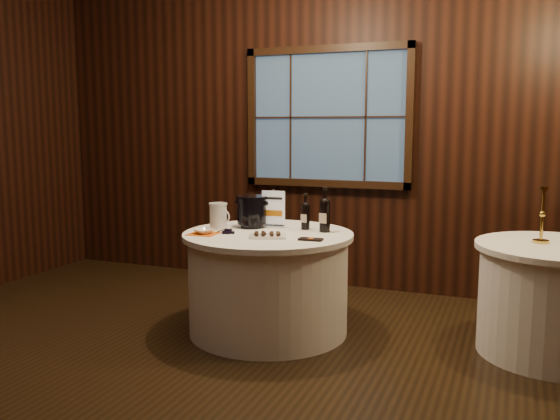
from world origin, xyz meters
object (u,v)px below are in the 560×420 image
at_px(port_bottle_left, 305,214).
at_px(grape_bunch, 228,232).
at_px(side_table, 555,300).
at_px(chocolate_box, 311,239).
at_px(ice_bucket, 252,211).
at_px(chocolate_plate, 267,235).
at_px(glass_pitcher, 218,216).
at_px(brass_candlestick, 542,222).
at_px(cracker_bowl, 204,231).
at_px(sign_stand, 274,214).
at_px(main_table, 268,282).
at_px(port_bottle_right, 325,213).

bearing_deg(port_bottle_left, grape_bunch, -135.73).
distance_m(side_table, chocolate_box, 1.71).
relative_size(ice_bucket, chocolate_plate, 0.80).
xyz_separation_m(glass_pitcher, brass_candlestick, (2.30, 0.34, 0.04)).
bearing_deg(cracker_bowl, port_bottle_left, 36.52).
distance_m(cracker_bowl, brass_candlestick, 2.38).
bearing_deg(port_bottle_left, sign_stand, -175.55).
relative_size(main_table, cracker_bowl, 8.99).
relative_size(chocolate_plate, chocolate_box, 1.88).
bearing_deg(side_table, ice_bucket, -176.60).
relative_size(chocolate_box, grape_bunch, 1.07).
bearing_deg(sign_stand, grape_bunch, -123.53).
distance_m(chocolate_box, glass_pitcher, 0.83).
height_order(port_bottle_right, ice_bucket, port_bottle_right).
xyz_separation_m(chocolate_plate, cracker_bowl, (-0.49, -0.05, 0.01)).
xyz_separation_m(glass_pitcher, cracker_bowl, (-0.01, -0.22, -0.08)).
bearing_deg(sign_stand, glass_pitcher, -152.61).
bearing_deg(glass_pitcher, chocolate_box, 3.37).
bearing_deg(brass_candlestick, port_bottle_right, -174.57).
bearing_deg(main_table, chocolate_box, -23.06).
bearing_deg(sign_stand, port_bottle_right, -12.36).
bearing_deg(main_table, port_bottle_right, 26.14).
bearing_deg(brass_candlestick, glass_pitcher, -171.62).
distance_m(glass_pitcher, cracker_bowl, 0.24).
xyz_separation_m(port_bottle_right, chocolate_box, (0.01, -0.36, -0.14)).
bearing_deg(chocolate_box, main_table, 153.02).
relative_size(glass_pitcher, brass_candlestick, 0.53).
bearing_deg(brass_candlestick, port_bottle_left, -176.80).
distance_m(port_bottle_left, port_bottle_right, 0.18).
height_order(grape_bunch, glass_pitcher, glass_pitcher).
bearing_deg(side_table, chocolate_plate, -165.99).
xyz_separation_m(port_bottle_left, grape_bunch, (-0.47, -0.40, -0.10)).
relative_size(main_table, brass_candlestick, 3.27).
bearing_deg(chocolate_plate, port_bottle_left, 71.57).
xyz_separation_m(main_table, grape_bunch, (-0.26, -0.16, 0.40)).
relative_size(ice_bucket, cracker_bowl, 1.75).
relative_size(ice_bucket, glass_pitcher, 1.22).
relative_size(grape_bunch, glass_pitcher, 0.76).
distance_m(ice_bucket, grape_bunch, 0.35).
distance_m(port_bottle_right, brass_candlestick, 1.51).
xyz_separation_m(chocolate_box, grape_bunch, (-0.65, 0.01, 0.01)).
bearing_deg(chocolate_box, side_table, 12.39).
bearing_deg(chocolate_box, grape_bunch, 175.62).
bearing_deg(side_table, cracker_bowl, -167.64).
height_order(chocolate_box, brass_candlestick, brass_candlestick).
height_order(side_table, sign_stand, sign_stand).
distance_m(port_bottle_right, glass_pitcher, 0.82).
bearing_deg(chocolate_plate, main_table, 111.94).
height_order(port_bottle_left, ice_bucket, port_bottle_left).
distance_m(port_bottle_left, grape_bunch, 0.63).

